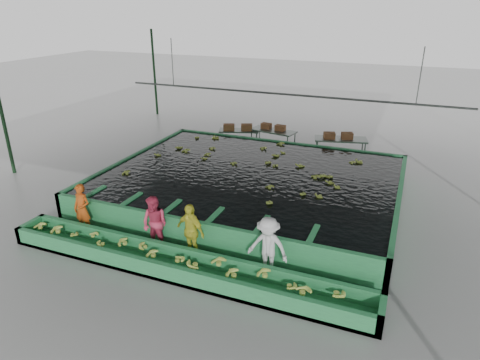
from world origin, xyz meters
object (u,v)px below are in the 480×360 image
at_px(flotation_tank, 251,184).
at_px(worker_b, 155,224).
at_px(box_stack_right, 338,139).
at_px(packing_table_left, 239,138).
at_px(box_stack_mid, 273,129).
at_px(sorting_trough, 179,265).
at_px(box_stack_left, 238,130).
at_px(worker_c, 190,231).
at_px(packing_table_mid, 273,140).
at_px(worker_d, 268,247).
at_px(packing_table_right, 340,150).
at_px(worker_a, 82,209).

height_order(flotation_tank, worker_b, worker_b).
bearing_deg(box_stack_right, flotation_tank, -113.66).
xyz_separation_m(flotation_tank, box_stack_right, (2.14, 4.88, 0.55)).
bearing_deg(packing_table_left, box_stack_mid, 10.47).
distance_m(sorting_trough, box_stack_left, 10.38).
bearing_deg(flotation_tank, box_stack_mid, 99.86).
bearing_deg(packing_table_left, worker_c, -75.35).
relative_size(flotation_tank, box_stack_mid, 8.63).
relative_size(packing_table_mid, box_stack_right, 1.71).
xyz_separation_m(packing_table_mid, box_stack_right, (3.03, -0.36, 0.52)).
distance_m(worker_b, worker_d, 3.26).
relative_size(worker_b, box_stack_left, 1.17).
xyz_separation_m(packing_table_right, box_stack_mid, (-3.18, 0.39, 0.45)).
bearing_deg(flotation_tank, worker_d, -64.08).
distance_m(worker_b, box_stack_left, 9.34).
bearing_deg(box_stack_left, worker_b, -81.61).
distance_m(flotation_tank, box_stack_right, 5.36).
distance_m(flotation_tank, packing_table_right, 5.43).
xyz_separation_m(flotation_tank, packing_table_left, (-2.52, 5.04, -0.03)).
height_order(packing_table_left, box_stack_right, box_stack_right).
xyz_separation_m(sorting_trough, worker_d, (2.09, 0.80, 0.55)).
relative_size(packing_table_right, box_stack_left, 1.63).
xyz_separation_m(sorting_trough, worker_b, (-1.17, 0.80, 0.54)).
distance_m(packing_table_left, box_stack_left, 0.43).
bearing_deg(packing_table_right, box_stack_mid, 172.98).
bearing_deg(box_stack_mid, worker_d, -72.61).
xyz_separation_m(worker_a, box_stack_mid, (2.75, 9.63, 0.19)).
height_order(worker_b, packing_table_mid, worker_b).
relative_size(worker_d, packing_table_right, 0.73).
relative_size(box_stack_left, box_stack_mid, 1.16).
relative_size(worker_b, packing_table_mid, 0.75).
bearing_deg(worker_d, worker_b, -177.67).
height_order(sorting_trough, worker_c, worker_c).
bearing_deg(packing_table_left, packing_table_mid, 7.22).
height_order(worker_d, packing_table_mid, worker_d).
height_order(worker_c, box_stack_left, worker_c).
xyz_separation_m(worker_c, packing_table_right, (2.33, 9.24, -0.29)).
distance_m(worker_a, worker_c, 3.60).
bearing_deg(worker_b, box_stack_right, 75.96).
distance_m(worker_c, box_stack_mid, 9.67).
bearing_deg(worker_a, box_stack_right, 60.00).
height_order(worker_a, worker_d, worker_d).
relative_size(worker_b, packing_table_left, 0.85).
distance_m(box_stack_left, box_stack_mid, 1.66).
relative_size(flotation_tank, worker_c, 6.34).
height_order(flotation_tank, worker_a, worker_a).
bearing_deg(flotation_tank, worker_c, -91.00).
xyz_separation_m(packing_table_left, box_stack_mid, (1.59, 0.29, 0.53)).
bearing_deg(worker_d, box_stack_left, 118.93).
height_order(sorting_trough, box_stack_right, box_stack_right).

